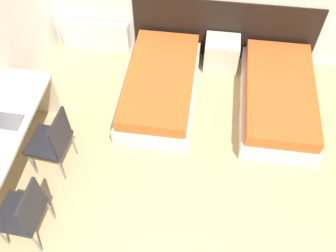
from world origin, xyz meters
TOP-DOWN VIEW (x-y plane):
  - headboard_panel at (0.58, 4.28)m, footprint 2.71×0.03m
  - bed_near_window at (-0.24, 3.31)m, footprint 0.98×1.88m
  - bed_near_door at (1.39, 3.31)m, footprint 0.98×1.88m
  - nightstand at (0.58, 4.05)m, footprint 0.50×0.41m
  - radiator at (-1.40, 4.20)m, footprint 1.06×0.12m
  - chair_near_laptop at (-1.29, 2.00)m, footprint 0.48×0.48m
  - chair_near_notebook at (-1.29, 1.12)m, footprint 0.47×0.47m
  - laptop at (-1.80, 2.02)m, footprint 0.35×0.22m

SIDE VIEW (x-z plane):
  - bed_near_window at x=-0.24m, z-range -0.01..0.42m
  - bed_near_door at x=1.39m, z-range -0.01..0.42m
  - nightstand at x=0.58m, z-range 0.00..0.49m
  - radiator at x=-1.40m, z-range 0.00..0.49m
  - headboard_panel at x=0.58m, z-range 0.00..0.97m
  - chair_near_laptop at x=-1.29m, z-range 0.06..0.99m
  - chair_near_notebook at x=-1.29m, z-range 0.06..0.99m
  - laptop at x=-1.80m, z-range 0.67..1.01m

